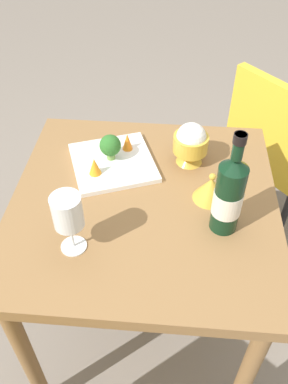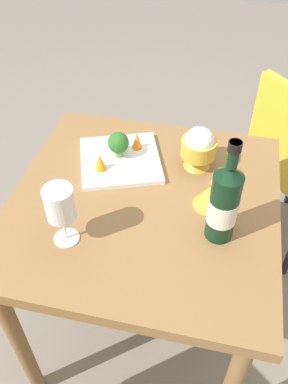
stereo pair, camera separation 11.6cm
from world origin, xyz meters
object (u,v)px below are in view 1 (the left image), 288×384
object	(u,v)px
wine_glass	(68,213)
rice_bowl	(191,143)
chair_by_wall	(276,147)
carrot_garnish_left	(127,141)
serving_plate	(113,162)
broccoli_floret	(110,146)
rice_bowl_lid	(211,188)
wine_bottle	(229,195)
carrot_garnish_right	(95,166)

from	to	relation	value
wine_glass	rice_bowl	bearing A→B (deg)	141.51
chair_by_wall	carrot_garnish_left	world-z (taller)	chair_by_wall
rice_bowl	serving_plate	xyz separation A→B (m)	(0.04, -0.24, -0.07)
serving_plate	broccoli_floret	size ratio (longest dim) A/B	3.75
broccoli_floret	chair_by_wall	bearing A→B (deg)	122.96
rice_bowl	serving_plate	size ratio (longest dim) A/B	0.44
rice_bowl_lid	serving_plate	distance (m)	0.33
chair_by_wall	broccoli_floret	xyz separation A→B (m)	(0.41, -0.63, 0.28)
rice_bowl_lid	broccoli_floret	world-z (taller)	broccoli_floret
chair_by_wall	wine_glass	size ratio (longest dim) A/B	4.75
wine_glass	rice_bowl_lid	bearing A→B (deg)	120.64
wine_bottle	wine_glass	xyz separation A→B (m)	(0.11, -0.39, 0.01)
rice_bowl_lid	wine_glass	bearing A→B (deg)	-59.36
wine_glass	rice_bowl_lid	distance (m)	0.43
rice_bowl_lid	broccoli_floret	distance (m)	0.34
broccoli_floret	carrot_garnish_right	world-z (taller)	broccoli_floret
carrot_garnish_left	carrot_garnish_right	xyz separation A→B (m)	(0.13, -0.09, -0.00)
wine_glass	rice_bowl_lid	xyz separation A→B (m)	(-0.21, 0.36, -0.09)
chair_by_wall	carrot_garnish_right	distance (m)	0.87
serving_plate	carrot_garnish_left	size ratio (longest dim) A/B	5.43
rice_bowl_lid	carrot_garnish_right	distance (m)	0.35
serving_plate	carrot_garnish_right	bearing A→B (deg)	-34.70
rice_bowl_lid	chair_by_wall	bearing A→B (deg)	149.59
rice_bowl	broccoli_floret	xyz separation A→B (m)	(0.02, -0.25, -0.01)
chair_by_wall	rice_bowl	bearing A→B (deg)	-86.48
wine_bottle	carrot_garnish_right	bearing A→B (deg)	-113.91
rice_bowl_lid	rice_bowl	bearing A→B (deg)	-159.58
rice_bowl_lid	serving_plate	xyz separation A→B (m)	(-0.13, -0.30, -0.03)
broccoli_floret	wine_bottle	bearing A→B (deg)	54.44
carrot_garnish_right	wine_glass	bearing A→B (deg)	-2.24
carrot_garnish_left	wine_glass	bearing A→B (deg)	-13.32
wine_bottle	rice_bowl	xyz separation A→B (m)	(-0.27, -0.09, -0.05)
rice_bowl	broccoli_floret	world-z (taller)	rice_bowl
rice_bowl	broccoli_floret	size ratio (longest dim) A/B	1.65
broccoli_floret	carrot_garnish_left	world-z (taller)	broccoli_floret
wine_bottle	broccoli_floret	size ratio (longest dim) A/B	3.59
carrot_garnish_left	rice_bowl_lid	bearing A→B (deg)	53.93
serving_plate	broccoli_floret	world-z (taller)	broccoli_floret
rice_bowl	carrot_garnish_left	distance (m)	0.21
wine_bottle	serving_plate	bearing A→B (deg)	-124.85
wine_glass	carrot_garnish_right	distance (m)	0.29
wine_glass	rice_bowl	xyz separation A→B (m)	(-0.38, 0.30, -0.05)
wine_glass	serving_plate	distance (m)	0.36
carrot_garnish_left	carrot_garnish_right	size ratio (longest dim) A/B	1.04
rice_bowl	carrot_garnish_right	bearing A→B (deg)	-70.67
wine_bottle	carrot_garnish_left	distance (m)	0.43
wine_bottle	carrot_garnish_left	size ratio (longest dim) A/B	5.19
chair_by_wall	wine_bottle	distance (m)	0.79
broccoli_floret	carrot_garnish_left	xyz separation A→B (m)	(-0.05, 0.05, -0.02)
wine_bottle	wine_glass	size ratio (longest dim) A/B	1.72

